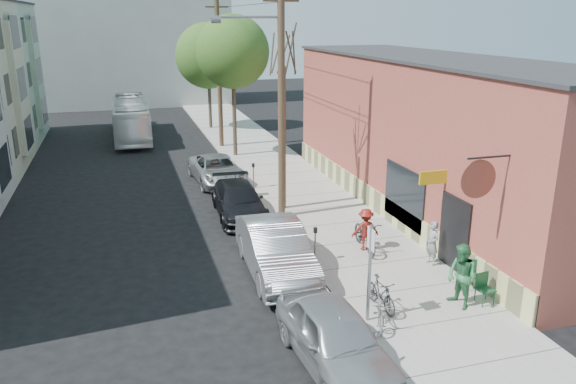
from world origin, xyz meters
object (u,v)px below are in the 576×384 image
object	(u,v)px
patio_chair_b	(471,275)
patron_green	(462,276)
patio_chair_a	(485,289)
car_3	(217,170)
car_1	(276,250)
parked_bike_b	(381,311)
car_2	(239,201)
parking_meter_far	(253,171)
patron_grey	(432,243)
bus	(131,119)
sign_post	(370,264)
parked_bike_a	(381,294)
tree_bare	(283,140)
cyclist	(365,229)
utility_pole_near	(280,90)
tree_leafy_far	(208,56)
parking_meter_near	(315,239)
car_0	(335,337)
tree_leafy_mid	(233,52)

from	to	relation	value
patio_chair_b	patron_green	world-z (taller)	patron_green
patio_chair_a	car_3	xyz separation A→B (m)	(-5.22, 15.19, 0.09)
car_1	parked_bike_b	bearing A→B (deg)	-65.41
car_2	parking_meter_far	bearing A→B (deg)	69.32
patio_chair_b	patron_grey	size ratio (longest dim) A/B	0.58
bus	sign_post	bearing A→B (deg)	-78.54
patio_chair_b	parked_bike_a	distance (m)	3.25
sign_post	tree_bare	world-z (taller)	tree_bare
sign_post	cyclist	xyz separation A→B (m)	(1.97, 4.57, -0.91)
sign_post	patron_grey	size ratio (longest dim) A/B	1.84
sign_post	patio_chair_b	size ratio (longest dim) A/B	3.18
patio_chair_a	patron_grey	distance (m)	2.89
patron_grey	patron_green	world-z (taller)	patron_green
parked_bike_a	bus	distance (m)	28.06
utility_pole_near	cyclist	bearing A→B (deg)	-65.85
parked_bike_b	parked_bike_a	bearing A→B (deg)	86.99
sign_post	tree_leafy_far	size ratio (longest dim) A/B	0.36
utility_pole_near	parked_bike_a	bearing A→B (deg)	-86.06
parking_meter_near	parking_meter_far	xyz separation A→B (m)	(0.00, 9.06, 0.00)
patio_chair_b	parking_meter_far	bearing A→B (deg)	130.96
parking_meter_far	tree_leafy_far	world-z (taller)	tree_leafy_far
sign_post	bus	world-z (taller)	sign_post
parking_meter_near	parked_bike_b	xyz separation A→B (m)	(0.32, -4.43, -0.42)
sign_post	parking_meter_near	distance (m)	4.17
cyclist	bus	xyz separation A→B (m)	(-7.34, 23.32, 0.46)
parking_meter_far	car_3	xyz separation A→B (m)	(-1.45, 1.94, -0.30)
bus	parked_bike_a	bearing A→B (deg)	-77.12
parked_bike_a	car_0	distance (m)	2.95
patio_chair_b	patio_chair_a	bearing A→B (deg)	-77.66
patron_green	parked_bike_b	world-z (taller)	patron_green
tree_leafy_mid	parked_bike_a	world-z (taller)	tree_leafy_mid
patio_chair_a	patron_grey	bearing A→B (deg)	82.79
parking_meter_far	patio_chair_a	xyz separation A→B (m)	(3.77, -13.25, -0.39)
tree_bare	parked_bike_a	xyz separation A→B (m)	(0.17, -9.36, -2.58)
parking_meter_far	tree_leafy_mid	world-z (taller)	tree_leafy_mid
patio_chair_b	car_0	size ratio (longest dim) A/B	0.19
tree_bare	car_3	distance (m)	6.15
parking_meter_far	patio_chair_b	bearing A→B (deg)	-72.19
parked_bike_b	bus	bearing A→B (deg)	123.66
cyclist	parked_bike_a	distance (m)	4.31
tree_leafy_mid	cyclist	bearing A→B (deg)	-84.47
sign_post	patio_chair_a	size ratio (longest dim) A/B	3.18
parking_meter_near	patio_chair_b	bearing A→B (deg)	-39.28
patron_green	cyclist	size ratio (longest dim) A/B	1.24
utility_pole_near	tree_leafy_far	bearing A→B (deg)	88.86
parking_meter_near	cyclist	xyz separation A→B (m)	(2.07, 0.49, -0.06)
car_2	car_0	bearing A→B (deg)	-87.61
tree_leafy_mid	car_3	size ratio (longest dim) A/B	1.68
sign_post	patron_grey	xyz separation A→B (m)	(3.59, 2.77, -0.92)
tree_leafy_mid	tree_leafy_far	distance (m)	9.32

